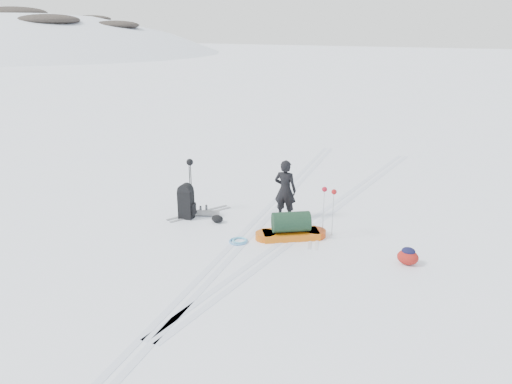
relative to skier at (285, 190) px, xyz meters
The scene contains 13 objects.
ground 1.36m from the skier, 117.32° to the right, with size 200.00×200.00×0.00m, color white.
ski_tracks 0.81m from the skier, 43.89° to the right, with size 3.38×17.97×0.01m.
skier is the anchor object (origin of this frame).
pulk_sled 1.32m from the skier, 62.14° to the right, with size 1.72×1.32×0.66m.
expedition_rucksack 2.55m from the skier, 158.09° to the right, with size 0.95×0.68×0.95m.
ski_poles_black 2.61m from the skier, 168.95° to the right, with size 0.20×0.18×1.49m.
ski_poles_silver 1.51m from the skier, 26.01° to the right, with size 0.38×0.22×1.24m.
touring_skis_grey 2.45m from the skier, 165.54° to the right, with size 1.16×1.75×0.07m.
touring_skis_white 1.50m from the skier, 34.98° to the right, with size 0.64×1.58×0.06m.
rope_coil 2.00m from the skier, 104.87° to the right, with size 0.53×0.53×0.05m.
small_daypack 3.63m from the skier, 21.99° to the right, with size 0.57×0.55×0.39m.
thermos_pair 2.31m from the skier, 165.58° to the right, with size 0.16×0.26×0.25m.
stuff_sack 1.91m from the skier, 148.60° to the right, with size 0.36×0.29×0.20m.
Camera 1 is at (4.78, -10.46, 4.92)m, focal length 35.00 mm.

